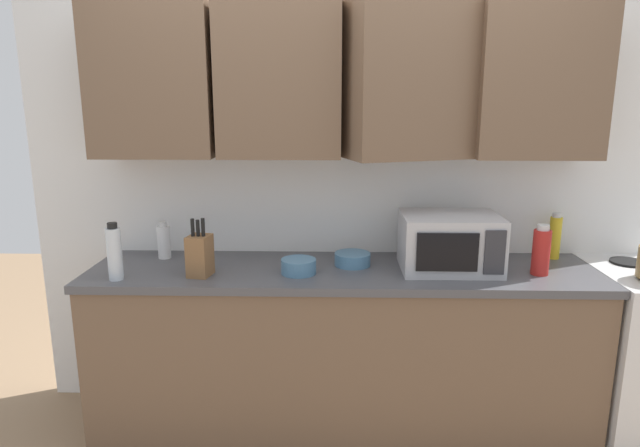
# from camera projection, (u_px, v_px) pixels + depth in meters

# --- Properties ---
(wall_back_with_cabinets) EXTENTS (3.44, 0.51, 2.60)m
(wall_back_with_cabinets) POSITION_uv_depth(u_px,v_px,m) (343.00, 131.00, 2.84)
(wall_back_with_cabinets) COLOR white
(wall_back_with_cabinets) RESTS_ON ground_plane
(counter_run) EXTENTS (2.57, 0.63, 0.90)m
(counter_run) POSITION_uv_depth(u_px,v_px,m) (342.00, 349.00, 2.87)
(counter_run) COLOR brown
(counter_run) RESTS_ON ground_plane
(microwave) EXTENTS (0.48, 0.37, 0.28)m
(microwave) POSITION_uv_depth(u_px,v_px,m) (450.00, 242.00, 2.72)
(microwave) COLOR #B7B7BC
(microwave) RESTS_ON counter_run
(knife_block) EXTENTS (0.12, 0.14, 0.29)m
(knife_block) POSITION_uv_depth(u_px,v_px,m) (200.00, 255.00, 2.63)
(knife_block) COLOR brown
(knife_block) RESTS_ON counter_run
(bottle_clear_tall) EXTENTS (0.07, 0.07, 0.28)m
(bottle_clear_tall) POSITION_uv_depth(u_px,v_px,m) (114.00, 253.00, 2.57)
(bottle_clear_tall) COLOR silver
(bottle_clear_tall) RESTS_ON counter_run
(bottle_yellow_mustard) EXTENTS (0.06, 0.06, 0.25)m
(bottle_yellow_mustard) POSITION_uv_depth(u_px,v_px,m) (555.00, 237.00, 2.92)
(bottle_yellow_mustard) COLOR gold
(bottle_yellow_mustard) RESTS_ON counter_run
(bottle_red_sauce) EXTENTS (0.08, 0.08, 0.25)m
(bottle_red_sauce) POSITION_uv_depth(u_px,v_px,m) (541.00, 251.00, 2.65)
(bottle_red_sauce) COLOR red
(bottle_red_sauce) RESTS_ON counter_run
(bottle_white_jar) EXTENTS (0.07, 0.07, 0.20)m
(bottle_white_jar) POSITION_uv_depth(u_px,v_px,m) (164.00, 241.00, 2.93)
(bottle_white_jar) COLOR white
(bottle_white_jar) RESTS_ON counter_run
(bowl_ceramic_small) EXTENTS (0.17, 0.17, 0.07)m
(bowl_ceramic_small) POSITION_uv_depth(u_px,v_px,m) (299.00, 266.00, 2.68)
(bowl_ceramic_small) COLOR teal
(bowl_ceramic_small) RESTS_ON counter_run
(bowl_mixing_large) EXTENTS (0.19, 0.19, 0.06)m
(bowl_mixing_large) POSITION_uv_depth(u_px,v_px,m) (352.00, 259.00, 2.81)
(bowl_mixing_large) COLOR teal
(bowl_mixing_large) RESTS_ON counter_run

